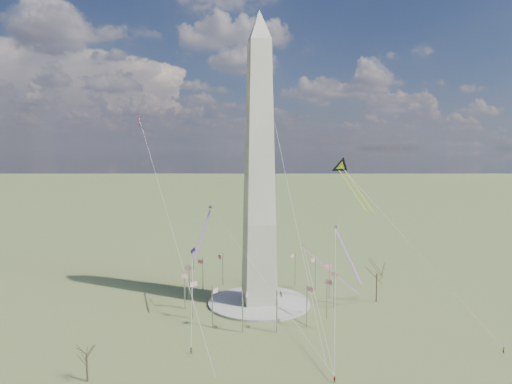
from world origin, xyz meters
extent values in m
plane|color=#506633|center=(0.00, 0.00, 0.00)|extent=(2000.00, 2000.00, 0.00)
cylinder|color=#ACA59D|center=(0.00, 0.00, 0.40)|extent=(36.00, 36.00, 0.80)
pyramid|color=beige|center=(0.00, 0.00, 95.80)|extent=(9.90, 9.90, 10.00)
cylinder|color=#ADAFB4|center=(26.00, 0.00, 6.50)|extent=(0.36, 0.36, 13.00)
cube|color=red|center=(26.00, 1.30, 11.80)|extent=(2.40, 0.08, 1.50)
cylinder|color=#ADAFB4|center=(24.02, 9.95, 6.50)|extent=(0.36, 0.36, 13.00)
cube|color=red|center=(23.52, 11.15, 11.80)|extent=(2.25, 0.99, 1.50)
cylinder|color=#ADAFB4|center=(18.38, 18.38, 6.50)|extent=(0.36, 0.36, 13.00)
cube|color=red|center=(17.47, 19.30, 11.80)|extent=(1.75, 1.75, 1.50)
cylinder|color=#ADAFB4|center=(9.95, 24.02, 6.50)|extent=(0.36, 0.36, 13.00)
cube|color=red|center=(8.75, 24.52, 11.80)|extent=(0.99, 2.25, 1.50)
cylinder|color=#ADAFB4|center=(0.00, 26.00, 6.50)|extent=(0.36, 0.36, 13.00)
cube|color=red|center=(-1.30, 26.00, 11.80)|extent=(0.08, 2.40, 1.50)
cylinder|color=#ADAFB4|center=(-9.95, 24.02, 6.50)|extent=(0.36, 0.36, 13.00)
cube|color=red|center=(-11.15, 23.52, 11.80)|extent=(0.99, 2.25, 1.50)
cylinder|color=#ADAFB4|center=(-18.38, 18.38, 6.50)|extent=(0.36, 0.36, 13.00)
cube|color=red|center=(-19.30, 17.47, 11.80)|extent=(1.75, 1.75, 1.50)
cylinder|color=#ADAFB4|center=(-24.02, 9.95, 6.50)|extent=(0.36, 0.36, 13.00)
cube|color=red|center=(-24.52, 8.75, 11.80)|extent=(2.25, 0.99, 1.50)
cylinder|color=#ADAFB4|center=(-26.00, 0.00, 6.50)|extent=(0.36, 0.36, 13.00)
cube|color=red|center=(-26.00, -1.30, 11.80)|extent=(2.40, 0.08, 1.50)
cylinder|color=#ADAFB4|center=(-24.02, -9.95, 6.50)|extent=(0.36, 0.36, 13.00)
cube|color=red|center=(-23.52, -11.15, 11.80)|extent=(2.25, 0.99, 1.50)
cylinder|color=#ADAFB4|center=(-18.38, -18.38, 6.50)|extent=(0.36, 0.36, 13.00)
cube|color=red|center=(-17.47, -19.30, 11.80)|extent=(1.75, 1.75, 1.50)
cylinder|color=#ADAFB4|center=(-9.95, -24.02, 6.50)|extent=(0.36, 0.36, 13.00)
cube|color=red|center=(-8.75, -24.52, 11.80)|extent=(0.99, 2.25, 1.50)
cylinder|color=#ADAFB4|center=(0.00, -26.00, 6.50)|extent=(0.36, 0.36, 13.00)
cube|color=red|center=(1.30, -26.00, 11.80)|extent=(0.08, 2.40, 1.50)
cylinder|color=#ADAFB4|center=(9.95, -24.02, 6.50)|extent=(0.36, 0.36, 13.00)
cube|color=red|center=(11.15, -23.52, 11.80)|extent=(0.99, 2.25, 1.50)
cylinder|color=#ADAFB4|center=(18.38, -18.38, 6.50)|extent=(0.36, 0.36, 13.00)
cube|color=red|center=(19.30, -17.47, 11.80)|extent=(1.75, 1.75, 1.50)
cylinder|color=#ADAFB4|center=(24.02, -9.95, 6.50)|extent=(0.36, 0.36, 13.00)
cube|color=red|center=(24.52, -8.75, 11.80)|extent=(2.25, 0.99, 1.50)
cylinder|color=#493E2C|center=(41.46, -6.38, 5.24)|extent=(0.42, 0.42, 10.48)
cylinder|color=#493E2C|center=(-50.59, -45.12, 3.25)|extent=(0.43, 0.43, 6.51)
imported|color=gray|center=(56.22, -51.39, 0.91)|extent=(0.76, 0.62, 1.82)
imported|color=gray|center=(-25.83, -35.32, 0.87)|extent=(0.93, 0.77, 1.73)
imported|color=gray|center=(6.41, -56.93, 0.77)|extent=(0.97, 0.57, 1.55)
cube|color=#FF990D|center=(34.32, -4.92, 40.37)|extent=(3.22, 18.21, 12.87)
cube|color=#FF990D|center=(31.99, -5.27, 40.37)|extent=(3.22, 18.21, 12.87)
cube|color=#3A1A76|center=(-22.95, 1.27, 19.78)|extent=(1.73, 2.21, 2.10)
cube|color=#E82444|center=(-22.95, 1.27, 16.33)|extent=(0.73, 2.67, 7.22)
cube|color=#E82444|center=(23.05, -23.98, 21.83)|extent=(1.01, 19.69, 12.33)
cube|color=#E82444|center=(-19.83, -2.08, 26.30)|extent=(7.40, 19.58, 12.87)
cube|color=#E82444|center=(25.55, -3.38, 11.26)|extent=(15.77, 15.34, 13.41)
cube|color=#F31C3D|center=(-41.71, 33.97, 67.10)|extent=(1.47, 2.31, 1.86)
cube|color=#F31C3D|center=(-41.71, 33.97, 65.06)|extent=(0.96, 1.53, 4.28)
cube|color=white|center=(13.87, 41.46, 72.20)|extent=(1.26, 1.88, 1.69)
cube|color=white|center=(13.87, 41.46, 70.35)|extent=(0.62, 1.47, 3.88)
camera|label=1|loc=(-31.43, -153.62, 54.66)|focal=32.00mm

